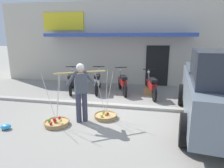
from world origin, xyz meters
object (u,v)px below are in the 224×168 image
fruit_basket_right_side (105,116)px  motorcycle_third_in_row (122,83)px  motorcycle_nearest_shop (71,82)px  parked_truck (224,90)px  fruit_vendor (81,89)px  fruit_basket_left_side (57,122)px  wooden_crate (149,91)px  motorcycle_end_of_row (151,86)px  motorcycle_second_in_row (98,82)px  plastic_litter_bag (6,127)px

fruit_basket_right_side → motorcycle_third_in_row: bearing=88.0°
motorcycle_nearest_shop → parked_truck: parked_truck is taller
fruit_vendor → motorcycle_third_in_row: fruit_vendor is taller
fruit_basket_left_side → fruit_basket_right_side: same height
motorcycle_third_in_row → wooden_crate: (1.15, -0.00, -0.29)m
parked_truck → wooden_crate: parked_truck is taller
motorcycle_end_of_row → parked_truck: size_ratio=0.37×
motorcycle_second_in_row → motorcycle_nearest_shop: bearing=-166.8°
motorcycle_third_in_row → plastic_litter_bag: (-2.53, -4.08, -0.38)m
fruit_basket_right_side → motorcycle_third_in_row: size_ratio=0.83×
motorcycle_nearest_shop → motorcycle_end_of_row: bearing=-0.8°
motorcycle_nearest_shop → motorcycle_second_in_row: size_ratio=0.97×
motorcycle_second_in_row → plastic_litter_bag: (-1.41, -4.08, -0.38)m
fruit_vendor → motorcycle_nearest_shop: (-1.55, 2.93, -0.52)m
motorcycle_third_in_row → motorcycle_nearest_shop: bearing=-173.3°
motorcycle_third_in_row → wooden_crate: size_ratio=3.98×
fruit_basket_right_side → parked_truck: parked_truck is taller
fruit_basket_right_side → motorcycle_second_in_row: 3.02m
fruit_basket_left_side → wooden_crate: (2.47, 3.57, 0.09)m
parked_truck → motorcycle_second_in_row: bearing=146.5°
fruit_basket_left_side → plastic_litter_bag: fruit_basket_left_side is taller
fruit_basket_right_side → motorcycle_end_of_row: bearing=62.0°
fruit_basket_right_side → parked_truck: bearing=0.6°
fruit_basket_right_side → plastic_litter_bag: size_ratio=5.19×
motorcycle_third_in_row → plastic_litter_bag: 4.81m
parked_truck → plastic_litter_bag: size_ratio=17.46×
fruit_basket_right_side → motorcycle_nearest_shop: fruit_basket_right_side is taller
fruit_basket_left_side → plastic_litter_bag: bearing=-157.3°
parked_truck → fruit_vendor: bearing=-173.9°
plastic_litter_bag → wooden_crate: (3.67, 4.08, 0.09)m
motorcycle_end_of_row → fruit_vendor: bearing=-123.9°
fruit_vendor → motorcycle_end_of_row: size_ratio=0.95×
parked_truck → fruit_basket_right_side: bearing=-179.4°
fruit_vendor → fruit_basket_right_side: (0.61, 0.37, -0.90)m
fruit_vendor → plastic_litter_bag: size_ratio=6.05×
motorcycle_second_in_row → wooden_crate: (2.26, -0.00, -0.29)m
motorcycle_third_in_row → fruit_basket_right_side: bearing=-92.0°
motorcycle_third_in_row → plastic_litter_bag: motorcycle_third_in_row is taller
fruit_vendor → motorcycle_third_in_row: bearing=77.5°
parked_truck → wooden_crate: (-1.96, 2.79, -0.87)m
fruit_basket_right_side → plastic_litter_bag: (-2.43, -1.26, -0.00)m
motorcycle_nearest_shop → wooden_crate: motorcycle_nearest_shop is taller
fruit_vendor → motorcycle_nearest_shop: bearing=117.9°
motorcycle_nearest_shop → fruit_basket_right_side: bearing=-49.8°
motorcycle_nearest_shop → wooden_crate: bearing=4.4°
fruit_basket_left_side → parked_truck: parked_truck is taller
motorcycle_second_in_row → motorcycle_end_of_row: bearing=-7.7°
fruit_basket_right_side → motorcycle_third_in_row: fruit_basket_right_side is taller
motorcycle_end_of_row → motorcycle_third_in_row: bearing=165.6°
fruit_basket_left_side → motorcycle_third_in_row: (1.32, 3.57, 0.38)m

